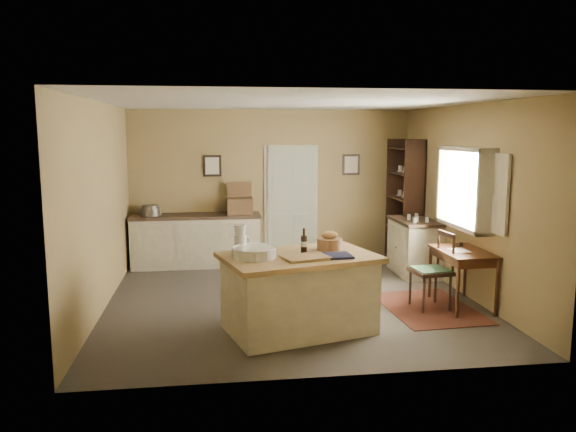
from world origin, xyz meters
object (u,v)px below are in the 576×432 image
Objects in this scene: desk_chair at (430,271)px; shelving_unit at (407,201)px; sideboard at (197,239)px; right_cabinet at (414,246)px; writing_desk at (463,257)px; work_island at (298,291)px.

desk_chair is 2.75m from shelving_unit.
sideboard is 2.04× the size of right_cabinet.
work_island is at bearing -165.26° from writing_desk.
desk_chair is 1.83m from right_cabinet.
sideboard is 3.75m from shelving_unit.
desk_chair is (1.86, 0.60, 0.02)m from work_island.
writing_desk is 0.47m from desk_chair.
shelving_unit is (0.16, 0.84, 0.63)m from right_cabinet.
sideboard is 2.23× the size of desk_chair.
desk_chair is at bearing 2.80° from work_island.
writing_desk is at bearing -38.45° from sideboard.
work_island is 2.38m from writing_desk.
desk_chair is 0.46× the size of shelving_unit.
shelving_unit is at bearing -3.10° from sideboard.
shelving_unit is (0.16, 2.61, 0.42)m from writing_desk.
sideboard is 4.19m from desk_chair.
right_cabinet is 1.06m from shelving_unit.
shelving_unit reaches higher than desk_chair.
desk_chair is (-0.44, -0.00, -0.17)m from writing_desk.
desk_chair is 0.91× the size of right_cabinet.
right_cabinet is at bearing 90.01° from writing_desk.
sideboard reaches higher than writing_desk.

